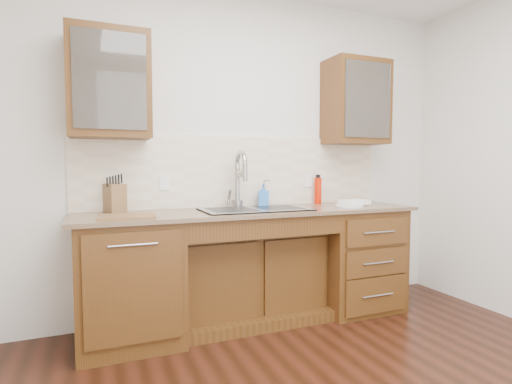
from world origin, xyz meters
name	(u,v)px	position (x,y,z in m)	size (l,w,h in m)	color
wall_back	(239,155)	(0.00, 1.80, 1.35)	(4.00, 0.10, 2.70)	silver
base_cabinet_left	(130,281)	(-0.95, 1.44, 0.44)	(0.70, 0.62, 0.88)	#593014
base_cabinet_center	(250,276)	(0.00, 1.53, 0.35)	(1.20, 0.44, 0.70)	#593014
base_cabinet_right	(353,258)	(0.95, 1.44, 0.44)	(0.70, 0.62, 0.88)	#593014
countertop	(255,211)	(0.00, 1.43, 0.90)	(2.70, 0.65, 0.03)	#84705B
backsplash	(241,171)	(0.00, 1.74, 1.21)	(2.70, 0.02, 0.59)	beige
sink	(256,221)	(0.00, 1.41, 0.83)	(0.84, 0.46, 0.19)	#9E9EA5
faucet	(237,183)	(-0.07, 1.64, 1.11)	(0.04, 0.04, 0.40)	#999993
filter_tap	(264,192)	(0.18, 1.65, 1.03)	(0.02, 0.02, 0.24)	#999993
upper_cabinet_left	(109,85)	(-1.05, 1.58, 1.83)	(0.55, 0.34, 0.75)	#593014
upper_cabinet_right	(356,103)	(1.05, 1.58, 1.83)	(0.55, 0.34, 0.75)	#593014
outlet_left	(164,183)	(-0.65, 1.73, 1.12)	(0.08, 0.01, 0.12)	white
outlet_right	(308,180)	(0.65, 1.73, 1.12)	(0.08, 0.01, 0.12)	white
soap_bottle	(263,195)	(0.17, 1.65, 1.01)	(0.09, 0.09, 0.19)	#317ADF
water_bottle	(318,191)	(0.72, 1.67, 1.03)	(0.06, 0.06, 0.23)	red
plate	(349,206)	(0.82, 1.33, 0.92)	(0.24, 0.24, 0.01)	silver
dish_towel	(354,202)	(0.90, 1.37, 0.94)	(0.23, 0.17, 0.04)	beige
knife_block	(115,198)	(-1.03, 1.67, 1.02)	(0.12, 0.19, 0.21)	olive
cutting_board	(127,216)	(-0.97, 1.29, 0.92)	(0.36, 0.26, 0.02)	brown
cup_left_a	(89,92)	(-1.19, 1.58, 1.77)	(0.11, 0.11, 0.09)	white
cup_left_b	(131,94)	(-0.91, 1.58, 1.77)	(0.10, 0.10, 0.09)	silver
cup_right_a	(350,108)	(0.99, 1.58, 1.77)	(0.12, 0.12, 0.09)	white
cup_right_b	(364,109)	(1.14, 1.58, 1.77)	(0.10, 0.10, 0.10)	white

